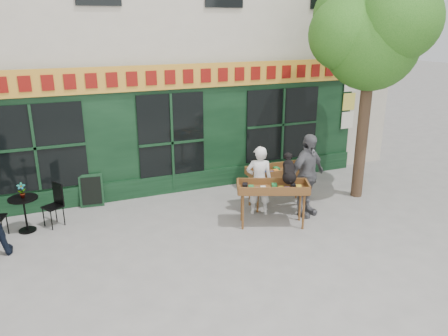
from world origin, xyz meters
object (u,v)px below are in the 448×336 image
at_px(book_cart_center, 273,190).
at_px(woman, 259,181).
at_px(book_cart_right, 279,173).
at_px(dog, 289,168).
at_px(man_right, 307,176).
at_px(bistro_table, 24,208).

xyz_separation_m(book_cart_center, woman, (0.00, 0.65, -0.01)).
relative_size(woman, book_cart_right, 1.08).
height_order(book_cart_center, dog, dog).
bearing_deg(dog, woman, 138.61).
height_order(book_cart_center, man_right, man_right).
xyz_separation_m(book_cart_right, bistro_table, (-5.65, 0.78, -0.28)).
bearing_deg(book_cart_right, man_right, -67.41).
height_order(book_cart_center, bistro_table, book_cart_center).
bearing_deg(bistro_table, book_cart_right, -7.89).
bearing_deg(book_cart_center, dog, 13.91).
height_order(man_right, bistro_table, man_right).
relative_size(book_cart_center, dog, 2.71).
relative_size(dog, man_right, 0.31).
relative_size(man_right, bistro_table, 2.53).
bearing_deg(dog, bistro_table, -176.29).
bearing_deg(dog, man_right, 42.78).
distance_m(dog, man_right, 0.74).
bearing_deg(man_right, woman, 135.16).
bearing_deg(book_cart_right, dog, -107.21).
bearing_deg(book_cart_center, bistro_table, -176.97).
relative_size(book_cart_right, bistro_table, 1.98).
relative_size(dog, book_cart_right, 0.40).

